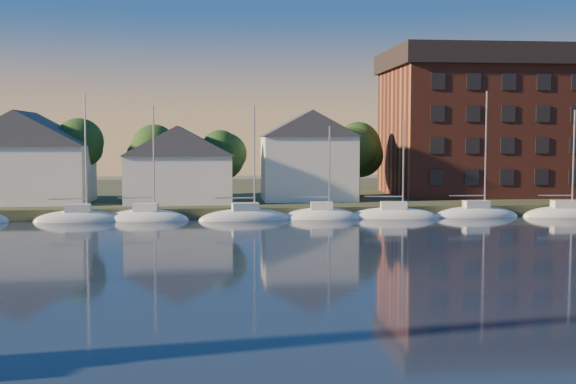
{
  "coord_description": "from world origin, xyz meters",
  "views": [
    {
      "loc": [
        -2.06,
        -20.17,
        7.87
      ],
      "look_at": [
        2.12,
        22.0,
        4.67
      ],
      "focal_mm": 45.0,
      "sensor_mm": 36.0,
      "label": 1
    }
  ],
  "objects": [
    {
      "name": "shoreline_land",
      "position": [
        0.0,
        75.0,
        0.0
      ],
      "size": [
        160.0,
        50.0,
        2.0
      ],
      "primitive_type": "cube",
      "color": "#333C23",
      "rests_on": "ground"
    },
    {
      "name": "wooden_dock",
      "position": [
        0.0,
        52.0,
        0.0
      ],
      "size": [
        120.0,
        3.0,
        1.0
      ],
      "primitive_type": "cube",
      "color": "brown",
      "rests_on": "ground"
    },
    {
      "name": "clubhouse_west",
      "position": [
        -22.0,
        58.0,
        5.93
      ],
      "size": [
        13.65,
        9.45,
        9.64
      ],
      "color": "white",
      "rests_on": "shoreline_land"
    },
    {
      "name": "clubhouse_centre",
      "position": [
        -6.0,
        57.0,
        5.13
      ],
      "size": [
        11.55,
        8.4,
        8.08
      ],
      "color": "white",
      "rests_on": "shoreline_land"
    },
    {
      "name": "clubhouse_east",
      "position": [
        8.0,
        59.0,
        6.0
      ],
      "size": [
        10.5,
        8.4,
        9.8
      ],
      "color": "white",
      "rests_on": "shoreline_land"
    },
    {
      "name": "condo_block",
      "position": [
        34.0,
        64.95,
        9.79
      ],
      "size": [
        31.0,
        17.0,
        17.4
      ],
      "color": "brown",
      "rests_on": "shoreline_land"
    },
    {
      "name": "tree_line",
      "position": [
        2.0,
        63.0,
        7.18
      ],
      "size": [
        93.4,
        5.4,
        8.9
      ],
      "color": "#322117",
      "rests_on": "shoreline_land"
    },
    {
      "name": "moored_fleet",
      "position": [
        0.0,
        49.0,
        0.1
      ],
      "size": [
        87.5,
        2.4,
        12.05
      ],
      "color": "silver",
      "rests_on": "ground"
    }
  ]
}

